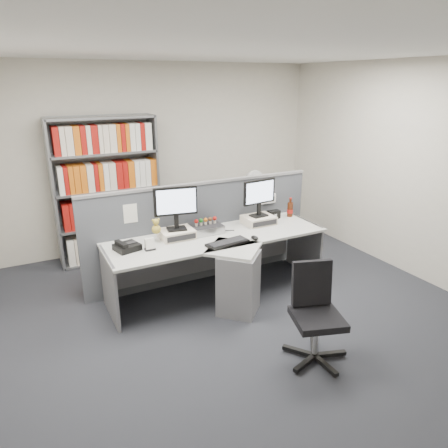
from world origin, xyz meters
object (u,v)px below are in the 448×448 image
desk_calendar (150,245)px  monitor_right (259,195)px  desktop_pc (205,228)px  desk_fan (254,182)px  mouse (255,238)px  desk_phone (127,247)px  monitor_left (176,205)px  desk (226,264)px  filing_cabinet (253,222)px  keyboard (228,243)px  cola_bottle (290,209)px  shelving_unit (107,192)px  office_chair (315,310)px  speaker (274,214)px

desk_calendar → monitor_right: bearing=8.0°
desktop_pc → desk_fan: bearing=37.8°
mouse → desk_phone: 1.42m
monitor_left → desk_phone: (-0.61, -0.10, -0.36)m
desk → filing_cabinet: 1.85m
desktop_pc → desk_phone: desk_phone is taller
keyboard → desk: bearing=77.0°
desktop_pc → cola_bottle: cola_bottle is taller
mouse → cola_bottle: cola_bottle is taller
desk → shelving_unit: size_ratio=1.30×
shelving_unit → cola_bottle: bearing=-33.9°
monitor_right → mouse: (-0.33, -0.46, -0.36)m
filing_cabinet → office_chair: (-0.97, -2.69, 0.13)m
desk_calendar → office_chair: office_chair is taller
filing_cabinet → mouse: bearing=-120.6°
mouse → office_chair: size_ratio=0.13×
desk_phone → desktop_pc: bearing=7.6°
desk → desk_calendar: desk_calendar is taller
desk_phone → speaker: speaker is taller
monitor_left → filing_cabinet: size_ratio=0.72×
desktop_pc → monitor_right: bearing=-2.4°
desk → monitor_left: bearing=139.0°
shelving_unit → desk_calendar: bearing=-87.5°
desk_calendar → office_chair: 1.83m
monitor_right → desk: bearing=-149.8°
keyboard → desk_calendar: desk_calendar is taller
filing_cabinet → desk_phone: bearing=-153.6°
desk_calendar → shelving_unit: shelving_unit is taller
filing_cabinet → desk_fan: desk_fan is taller
monitor_right → filing_cabinet: (0.54, 1.02, -0.75)m
desk → monitor_left: (-0.44, 0.38, 0.66)m
desktop_pc → desk_phone: size_ratio=1.27×
cola_bottle → shelving_unit: 2.52m
mouse → cola_bottle: 1.00m
mouse → office_chair: office_chair is taller
desk → shelving_unit: (-0.90, 1.85, 0.52)m
shelving_unit → mouse: bearing=-57.4°
desk → filing_cabinet: bearing=49.4°
desk_calendar → shelving_unit: (-0.07, 1.67, 0.20)m
monitor_right → cola_bottle: (0.53, 0.06, -0.28)m
monitor_left → office_chair: bearing=-68.1°
monitor_right → cola_bottle: monitor_right is taller
desk_phone → cola_bottle: bearing=4.2°
mouse → shelving_unit: bearing=122.6°
monitor_left → desk_calendar: (-0.39, -0.21, -0.34)m
monitor_right → filing_cabinet: monitor_right is taller
monitor_right → desk_calendar: (-1.49, -0.21, -0.32)m
desk → keyboard: 0.29m
speaker → cola_bottle: cola_bottle is taller
desk_phone → desk_fan: desk_fan is taller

